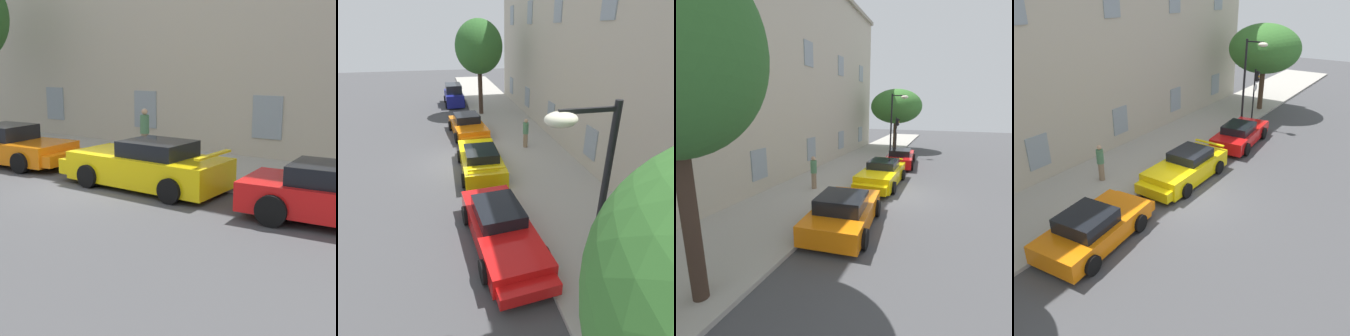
# 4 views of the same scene
# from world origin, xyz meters

# --- Properties ---
(ground_plane) EXTENTS (80.00, 80.00, 0.00)m
(ground_plane) POSITION_xyz_m (0.00, 0.00, 0.00)
(ground_plane) COLOR #444447
(sidewalk) EXTENTS (60.00, 4.45, 0.14)m
(sidewalk) POSITION_xyz_m (0.00, 4.22, 0.07)
(sidewalk) COLOR #A8A399
(sidewalk) RESTS_ON ground
(sportscar_red_lead) EXTENTS (4.80, 2.54, 1.36)m
(sportscar_red_lead) POSITION_xyz_m (-4.32, 1.20, 0.60)
(sportscar_red_lead) COLOR orange
(sportscar_red_lead) RESTS_ON ground
(sportscar_yellow_flank) EXTENTS (4.97, 2.17, 1.37)m
(sportscar_yellow_flank) POSITION_xyz_m (1.23, 1.20, 0.60)
(sportscar_yellow_flank) COLOR yellow
(sportscar_yellow_flank) RESTS_ON ground
(pedestrian_admiring) EXTENTS (0.41, 0.41, 1.74)m
(pedestrian_admiring) POSITION_xyz_m (-1.06, 4.26, 1.04)
(pedestrian_admiring) COLOR #8C7259
(pedestrian_admiring) RESTS_ON sidewalk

